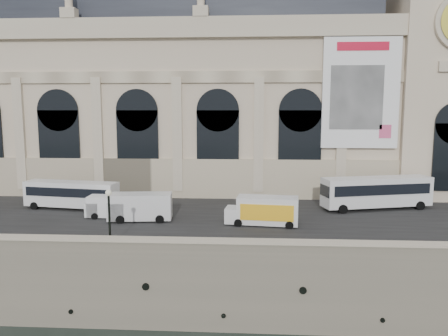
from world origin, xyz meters
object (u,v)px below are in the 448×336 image
Objects in this scene: lamp_right at (109,219)px; van_b at (137,207)px; bus_right at (376,192)px; van_c at (110,207)px; box_truck at (263,211)px; bus_left at (71,194)px.

van_b is at bearing 90.08° from lamp_right.
bus_right is 2.62× the size of lamp_right.
lamp_right is at bearing -149.01° from bus_right.
van_c is 15.87m from box_truck.
van_b is at bearing -19.10° from van_c.
bus_left is 34.02m from bus_right.
van_b is (8.65, -4.54, -0.34)m from bus_left.
box_truck is at bearing -7.27° from van_c.
lamp_right is at bearing -89.92° from van_b.
bus_left is at bearing 165.61° from box_truck.
box_truck reaches higher than van_b.
bus_right is 29.52m from lamp_right.
box_truck is 14.82m from lamp_right.
van_c is 1.07× the size of lamp_right.
van_c is 10.43m from lamp_right.
bus_left is 1.52× the size of box_truck.
lamp_right reaches higher than box_truck.
bus_left reaches higher than van_c.
lamp_right reaches higher than van_b.
bus_right is at bearing 14.29° from van_b.
bus_left is 21.89m from box_truck.
lamp_right is (8.66, -13.29, 0.63)m from bus_left.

